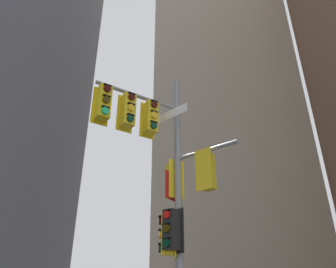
# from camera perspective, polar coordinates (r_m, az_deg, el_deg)

# --- Properties ---
(building_mid_block) EXTENTS (13.25, 13.25, 51.81)m
(building_mid_block) POSITION_cam_1_polar(r_m,az_deg,el_deg) (40.40, 8.50, 9.33)
(building_mid_block) COLOR tan
(building_mid_block) RESTS_ON ground
(signal_pole_assembly) EXTENTS (3.86, 2.26, 8.41)m
(signal_pole_assembly) POSITION_cam_1_polar(r_m,az_deg,el_deg) (9.34, -0.88, -6.67)
(signal_pole_assembly) COLOR gray
(signal_pole_assembly) RESTS_ON ground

